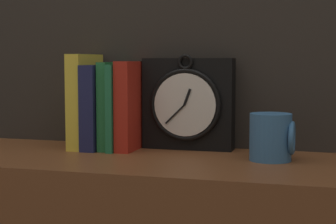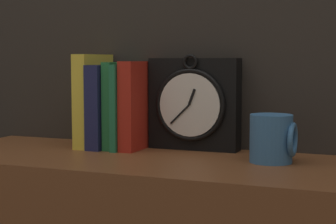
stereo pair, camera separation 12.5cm
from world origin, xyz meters
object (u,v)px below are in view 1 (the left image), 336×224
at_px(book_slot1_navy, 98,107).
at_px(mug, 272,137).
at_px(book_slot3_green, 120,107).
at_px(book_slot2_green, 112,105).
at_px(clock, 188,104).
at_px(book_slot0_yellow, 85,101).
at_px(book_slot4_red, 131,106).

distance_m(book_slot1_navy, mug, 0.45).
xyz_separation_m(book_slot1_navy, mug, (0.44, -0.06, -0.05)).
distance_m(book_slot1_navy, book_slot3_green, 0.06).
height_order(book_slot2_green, book_slot3_green, book_slot2_green).
height_order(clock, mug, clock).
distance_m(clock, book_slot2_green, 0.19).
bearing_deg(clock, book_slot0_yellow, -170.29).
bearing_deg(clock, book_slot2_green, -168.07).
xyz_separation_m(clock, book_slot3_green, (-0.16, -0.05, -0.01)).
xyz_separation_m(clock, book_slot2_green, (-0.19, -0.04, -0.01)).
bearing_deg(book_slot1_navy, book_slot4_red, 2.83).
height_order(clock, book_slot2_green, clock).
height_order(clock, book_slot0_yellow, same).
relative_size(book_slot2_green, book_slot3_green, 1.03).
bearing_deg(book_slot2_green, book_slot1_navy, -169.44).
distance_m(book_slot0_yellow, mug, 0.49).
height_order(clock, book_slot1_navy, clock).
relative_size(book_slot1_navy, book_slot2_green, 0.97).
relative_size(book_slot1_navy, mug, 2.00).
bearing_deg(book_slot0_yellow, mug, -7.21).
relative_size(clock, book_slot3_green, 1.12).
bearing_deg(mug, book_slot1_navy, 172.40).
relative_size(book_slot1_navy, book_slot3_green, 0.99).
bearing_deg(book_slot4_red, book_slot0_yellow, -178.81).
xyz_separation_m(clock, book_slot0_yellow, (-0.26, -0.04, 0.00)).
bearing_deg(clock, book_slot1_navy, -168.28).
bearing_deg(book_slot3_green, mug, -8.73).
distance_m(clock, mug, 0.25).
bearing_deg(book_slot3_green, book_slot2_green, 165.38).
height_order(book_slot0_yellow, book_slot2_green, book_slot0_yellow).
bearing_deg(book_slot2_green, book_slot4_red, -2.25).
distance_m(book_slot3_green, mug, 0.39).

